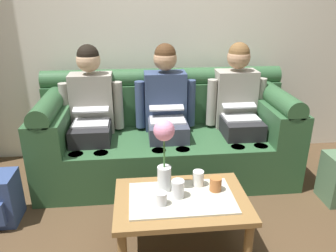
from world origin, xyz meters
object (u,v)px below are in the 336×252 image
(couch, at_px, (166,136))
(flower_vase, at_px, (164,149))
(person_middle, at_px, (166,108))
(cup_far_left, at_px, (216,184))
(coffee_table, at_px, (181,204))
(cup_near_left, at_px, (198,178))
(cup_near_right, at_px, (178,189))
(cup_far_center, at_px, (161,199))
(person_left, at_px, (91,110))
(person_right, at_px, (238,105))

(couch, height_order, flower_vase, couch)
(person_middle, bearing_deg, cup_far_left, -76.35)
(coffee_table, bearing_deg, person_middle, 90.00)
(couch, bearing_deg, cup_near_left, -81.63)
(flower_vase, distance_m, cup_near_right, 0.27)
(person_middle, xyz_separation_m, cup_far_center, (-0.14, -1.10, -0.23))
(cup_far_center, distance_m, cup_far_left, 0.39)
(person_left, bearing_deg, cup_near_right, -57.65)
(coffee_table, bearing_deg, flower_vase, 134.73)
(coffee_table, relative_size, cup_near_right, 7.34)
(person_left, xyz_separation_m, cup_near_right, (0.65, -1.02, -0.21))
(person_left, distance_m, coffee_table, 1.27)
(person_middle, bearing_deg, coffee_table, -90.00)
(person_left, relative_size, coffee_table, 1.41)
(person_right, bearing_deg, cup_near_right, -124.22)
(person_left, xyz_separation_m, flower_vase, (0.57, -0.93, 0.04))
(cup_far_left, bearing_deg, cup_far_center, -161.68)
(couch, relative_size, cup_near_left, 21.13)
(flower_vase, relative_size, cup_near_left, 4.62)
(person_left, height_order, cup_near_left, person_left)
(person_right, xyz_separation_m, coffee_table, (-0.67, -1.03, -0.33))
(person_left, height_order, person_right, same)
(coffee_table, distance_m, cup_near_right, 0.12)
(person_right, bearing_deg, person_left, -180.00)
(flower_vase, distance_m, cup_far_left, 0.43)
(person_middle, height_order, cup_near_left, person_middle)
(couch, bearing_deg, cup_far_left, -76.40)
(person_middle, xyz_separation_m, coffee_table, (0.00, -1.03, -0.33))
(couch, distance_m, coffee_table, 1.03)
(couch, xyz_separation_m, cup_far_left, (0.24, -0.98, 0.07))
(cup_near_right, relative_size, cup_far_left, 1.25)
(coffee_table, bearing_deg, person_right, 56.89)
(coffee_table, distance_m, cup_near_left, 0.22)
(person_middle, xyz_separation_m, flower_vase, (-0.10, -0.93, 0.04))
(coffee_table, bearing_deg, person_left, 123.12)
(person_left, xyz_separation_m, person_middle, (0.67, 0.00, -0.00))
(person_left, distance_m, cup_far_center, 1.24)
(flower_vase, xyz_separation_m, cup_near_left, (0.24, 0.03, -0.25))
(flower_vase, bearing_deg, cup_near_right, -50.76)
(cup_near_right, distance_m, cup_far_left, 0.27)
(cup_near_right, bearing_deg, person_middle, 88.66)
(couch, relative_size, person_middle, 1.87)
(person_middle, bearing_deg, cup_near_right, -91.34)
(cup_near_left, bearing_deg, person_middle, 98.41)
(couch, distance_m, person_left, 0.73)
(couch, xyz_separation_m, person_middle, (-0.00, -0.00, 0.29))
(couch, relative_size, flower_vase, 4.57)
(person_right, bearing_deg, flower_vase, -129.92)
(person_middle, distance_m, cup_near_left, 0.93)
(couch, xyz_separation_m, person_left, (-0.67, -0.00, 0.29))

